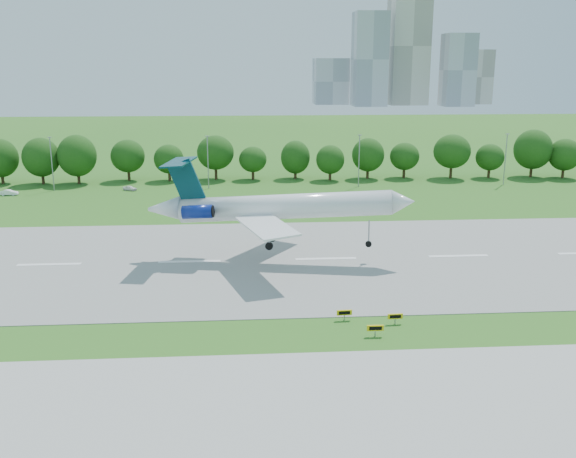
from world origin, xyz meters
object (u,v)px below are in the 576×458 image
object	(u,v)px
service_vehicle_a	(9,193)
service_vehicle_b	(130,188)
airliner	(271,206)
taxi_sign_left	(375,328)

from	to	relation	value
service_vehicle_a	service_vehicle_b	bearing A→B (deg)	-79.49
airliner	service_vehicle_a	world-z (taller)	airliner
taxi_sign_left	service_vehicle_b	world-z (taller)	taxi_sign_left
taxi_sign_left	service_vehicle_b	xyz separation A→B (m)	(-39.48, 83.85, -0.38)
airliner	taxi_sign_left	bearing A→B (deg)	-62.33
airliner	service_vehicle_a	xyz separation A→B (m)	(-55.36, 51.90, -7.48)
taxi_sign_left	service_vehicle_b	bearing A→B (deg)	116.09
taxi_sign_left	service_vehicle_a	world-z (taller)	taxi_sign_left
airliner	service_vehicle_b	world-z (taller)	airliner
airliner	service_vehicle_b	size ratio (longest dim) A/B	11.95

